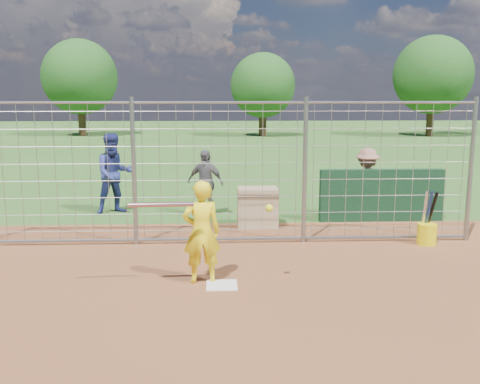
{
  "coord_description": "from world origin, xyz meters",
  "views": [
    {
      "loc": [
        -0.06,
        -7.3,
        2.61
      ],
      "look_at": [
        0.3,
        0.8,
        1.15
      ],
      "focal_mm": 40.0,
      "sensor_mm": 36.0,
      "label": 1
    }
  ],
  "objects_px": {
    "bystander_a": "(114,174)",
    "equipment_bin": "(258,207)",
    "bystander_b": "(205,183)",
    "bucket_with_bats": "(427,231)",
    "bystander_c": "(366,183)",
    "batter": "(202,232)"
  },
  "relations": [
    {
      "from": "batter",
      "to": "bucket_with_bats",
      "type": "height_order",
      "value": "batter"
    },
    {
      "from": "bystander_b",
      "to": "bucket_with_bats",
      "type": "distance_m",
      "value": 4.75
    },
    {
      "from": "equipment_bin",
      "to": "bucket_with_bats",
      "type": "height_order",
      "value": "bucket_with_bats"
    },
    {
      "from": "bystander_a",
      "to": "bystander_b",
      "type": "xyz_separation_m",
      "value": [
        2.03,
        -0.34,
        -0.17
      ]
    },
    {
      "from": "equipment_bin",
      "to": "bystander_a",
      "type": "bearing_deg",
      "value": 154.74
    },
    {
      "from": "bystander_c",
      "to": "bystander_a",
      "type": "bearing_deg",
      "value": -15.7
    },
    {
      "from": "bystander_a",
      "to": "equipment_bin",
      "type": "height_order",
      "value": "bystander_a"
    },
    {
      "from": "bystander_a",
      "to": "bystander_b",
      "type": "bearing_deg",
      "value": -33.76
    },
    {
      "from": "bystander_b",
      "to": "equipment_bin",
      "type": "height_order",
      "value": "bystander_b"
    },
    {
      "from": "bucket_with_bats",
      "to": "equipment_bin",
      "type": "bearing_deg",
      "value": 153.7
    },
    {
      "from": "equipment_bin",
      "to": "bystander_b",
      "type": "bearing_deg",
      "value": 133.99
    },
    {
      "from": "bystander_b",
      "to": "bystander_c",
      "type": "relative_size",
      "value": 0.97
    },
    {
      "from": "bystander_a",
      "to": "bystander_b",
      "type": "height_order",
      "value": "bystander_a"
    },
    {
      "from": "bystander_b",
      "to": "bucket_with_bats",
      "type": "height_order",
      "value": "bystander_b"
    },
    {
      "from": "bucket_with_bats",
      "to": "bystander_a",
      "type": "bearing_deg",
      "value": 154.41
    },
    {
      "from": "batter",
      "to": "bystander_a",
      "type": "xyz_separation_m",
      "value": [
        -2.07,
        4.67,
        0.17
      ]
    },
    {
      "from": "equipment_bin",
      "to": "batter",
      "type": "bearing_deg",
      "value": -108.16
    },
    {
      "from": "batter",
      "to": "bucket_with_bats",
      "type": "distance_m",
      "value": 4.36
    },
    {
      "from": "bystander_b",
      "to": "bucket_with_bats",
      "type": "bearing_deg",
      "value": -6.6
    },
    {
      "from": "batter",
      "to": "bystander_a",
      "type": "height_order",
      "value": "bystander_a"
    },
    {
      "from": "batter",
      "to": "bystander_a",
      "type": "relative_size",
      "value": 0.81
    },
    {
      "from": "bucket_with_bats",
      "to": "bystander_c",
      "type": "bearing_deg",
      "value": 103.52
    }
  ]
}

